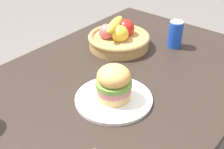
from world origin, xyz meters
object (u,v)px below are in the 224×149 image
(plate, at_px, (114,99))
(sandwich, at_px, (114,83))
(soda_can, at_px, (175,34))
(fruit_basket, at_px, (119,38))

(plate, distance_m, sandwich, 0.07)
(sandwich, xyz_separation_m, soda_can, (0.51, 0.04, -0.01))
(plate, bearing_deg, sandwich, -90.00)
(soda_can, distance_m, fruit_basket, 0.27)
(sandwich, relative_size, soda_can, 1.02)
(sandwich, bearing_deg, soda_can, 5.00)
(soda_can, bearing_deg, plate, -175.00)
(plate, height_order, fruit_basket, fruit_basket)
(plate, relative_size, fruit_basket, 0.96)
(plate, bearing_deg, fruit_basket, 36.19)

